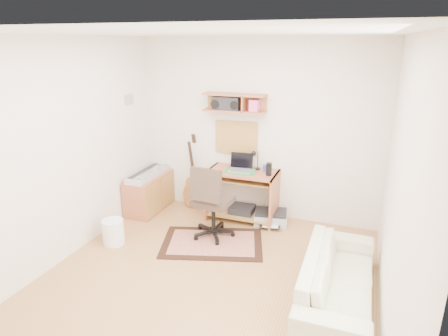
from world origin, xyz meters
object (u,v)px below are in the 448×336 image
(printer, at_px, (271,218))
(cabinet, at_px, (149,193))
(task_chair, at_px, (213,201))
(desk, at_px, (242,195))
(sofa, at_px, (339,272))

(printer, bearing_deg, cabinet, 174.41)
(task_chair, xyz_separation_m, cabinet, (-1.27, 0.48, -0.25))
(cabinet, height_order, printer, cabinet)
(task_chair, distance_m, cabinet, 1.38)
(desk, height_order, sofa, desk)
(task_chair, bearing_deg, desk, 77.98)
(cabinet, relative_size, printer, 1.94)
(printer, bearing_deg, task_chair, -144.56)
(task_chair, relative_size, cabinet, 1.16)
(desk, xyz_separation_m, printer, (0.44, 0.00, -0.29))
(task_chair, bearing_deg, printer, 50.64)
(printer, height_order, sofa, sofa)
(task_chair, relative_size, printer, 2.24)
(task_chair, bearing_deg, sofa, -22.26)
(cabinet, relative_size, sofa, 0.52)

